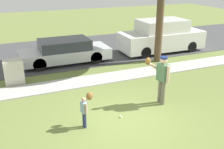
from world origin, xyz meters
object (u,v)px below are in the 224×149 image
object	(u,v)px
baseball	(121,117)
parked_sedan_silver	(65,51)
person_child	(86,106)
parked_van_white	(161,37)
person_adult	(162,75)
utility_cabinet	(14,72)

from	to	relation	value
baseball	parked_sedan_silver	world-z (taller)	parked_sedan_silver
person_child	parked_van_white	distance (m)	9.14
parked_sedan_silver	parked_van_white	distance (m)	5.81
person_child	parked_sedan_silver	size ratio (longest dim) A/B	0.23
person_adult	parked_sedan_silver	xyz separation A→B (m)	(-2.05, 5.92, -0.48)
baseball	utility_cabinet	size ratio (longest dim) A/B	0.07
person_child	parked_van_white	size ratio (longest dim) A/B	0.21
person_adult	parked_van_white	world-z (taller)	parked_van_white
parked_van_white	baseball	bearing A→B (deg)	-131.36
person_child	parked_van_white	bearing A→B (deg)	34.57
parked_sedan_silver	parked_van_white	bearing A→B (deg)	-0.90
utility_cabinet	parked_van_white	distance (m)	8.67
person_child	utility_cabinet	world-z (taller)	utility_cabinet
utility_cabinet	parked_van_white	xyz separation A→B (m)	(8.44, 1.91, 0.37)
person_child	utility_cabinet	size ratio (longest dim) A/B	0.98
utility_cabinet	parked_van_white	size ratio (longest dim) A/B	0.21
person_adult	baseball	bearing A→B (deg)	4.11
parked_sedan_silver	parked_van_white	xyz separation A→B (m)	(5.80, -0.09, 0.28)
person_adult	person_child	distance (m)	2.97
baseball	parked_sedan_silver	bearing A→B (deg)	92.93
person_adult	utility_cabinet	distance (m)	6.14
person_child	parked_van_white	world-z (taller)	parked_van_white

